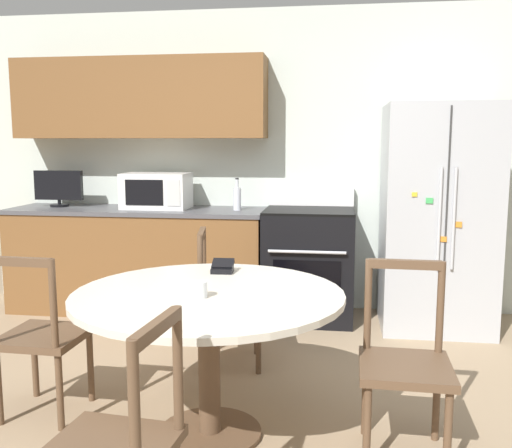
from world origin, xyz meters
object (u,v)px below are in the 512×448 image
at_px(dining_chair_left, 41,337).
at_px(dining_chair_far, 227,300).
at_px(wallet, 223,267).
at_px(refrigerator, 437,217).
at_px(counter_bottle, 237,198).
at_px(oven_range, 309,263).
at_px(countertop_tv, 59,187).
at_px(microwave, 156,191).
at_px(dining_chair_right, 405,365).
at_px(candle_glass, 199,291).

relative_size(dining_chair_left, dining_chair_far, 1.00).
bearing_deg(dining_chair_far, wallet, -1.34).
relative_size(refrigerator, counter_bottle, 6.49).
relative_size(refrigerator, dining_chair_left, 1.95).
distance_m(oven_range, countertop_tv, 2.30).
xyz_separation_m(refrigerator, counter_bottle, (-1.61, 0.08, 0.12)).
height_order(microwave, dining_chair_right, microwave).
bearing_deg(wallet, countertop_tv, 137.43).
relative_size(dining_chair_far, wallet, 6.80).
relative_size(oven_range, wallet, 8.14).
xyz_separation_m(oven_range, countertop_tv, (-2.22, 0.07, 0.61)).
relative_size(dining_chair_left, wallet, 6.80).
relative_size(refrigerator, candle_glass, 22.33).
bearing_deg(dining_chair_left, candle_glass, -10.11).
height_order(dining_chair_far, candle_glass, dining_chair_far).
height_order(counter_bottle, dining_chair_left, counter_bottle).
bearing_deg(microwave, refrigerator, -2.90).
xyz_separation_m(oven_range, microwave, (-1.32, 0.06, 0.58)).
bearing_deg(counter_bottle, oven_range, -1.90).
bearing_deg(countertop_tv, refrigerator, -2.43).
bearing_deg(candle_glass, wallet, 89.51).
xyz_separation_m(countertop_tv, dining_chair_far, (1.74, -1.17, -0.64)).
height_order(oven_range, counter_bottle, counter_bottle).
bearing_deg(countertop_tv, dining_chair_far, -33.84).
xyz_separation_m(microwave, countertop_tv, (-0.90, 0.02, 0.02)).
relative_size(oven_range, microwave, 1.93).
bearing_deg(dining_chair_right, wallet, -23.90).
bearing_deg(dining_chair_left, dining_chair_right, -1.68).
bearing_deg(counter_bottle, wallet, -82.93).
distance_m(dining_chair_left, dining_chair_right, 1.88).
relative_size(refrigerator, wallet, 13.25).
bearing_deg(wallet, microwave, 118.94).
xyz_separation_m(dining_chair_right, candle_glass, (-0.96, -0.08, 0.34)).
relative_size(dining_chair_right, wallet, 6.80).
bearing_deg(oven_range, refrigerator, -3.58).
relative_size(microwave, counter_bottle, 2.06).
xyz_separation_m(dining_chair_right, wallet, (-0.96, 0.46, 0.33)).
xyz_separation_m(dining_chair_far, dining_chair_right, (1.03, -0.96, 0.00)).
bearing_deg(dining_chair_left, wallet, 22.30).
distance_m(microwave, dining_chair_right, 2.88).
height_order(oven_range, dining_chair_far, oven_range).
bearing_deg(dining_chair_far, dining_chair_left, -54.88).
bearing_deg(dining_chair_right, candle_glass, 6.31).
relative_size(oven_range, dining_chair_far, 1.20).
relative_size(countertop_tv, dining_chair_far, 0.48).
distance_m(oven_range, wallet, 1.67).
xyz_separation_m(refrigerator, candle_glass, (-1.42, -2.07, -0.10)).
bearing_deg(microwave, oven_range, -2.39).
height_order(countertop_tv, dining_chair_far, countertop_tv).
bearing_deg(candle_glass, dining_chair_far, 93.93).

